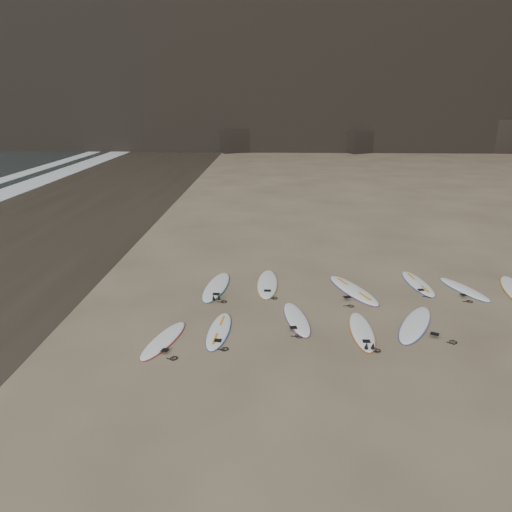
{
  "coord_description": "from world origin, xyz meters",
  "views": [
    {
      "loc": [
        -1.08,
        -12.58,
        6.03
      ],
      "look_at": [
        -1.6,
        1.51,
        1.5
      ],
      "focal_mm": 35.0,
      "sensor_mm": 36.0,
      "label": 1
    }
  ],
  "objects": [
    {
      "name": "surfboard_2",
      "position": [
        -0.41,
        0.31,
        0.04
      ],
      "size": [
        0.95,
        2.37,
        0.08
      ],
      "primitive_type": "ellipsoid",
      "rotation": [
        0.0,
        0.0,
        0.18
      ],
      "color": "white",
      "rests_on": "ground"
    },
    {
      "name": "surfboard_4",
      "position": [
        2.84,
        0.07,
        0.05
      ],
      "size": [
        1.75,
        2.67,
        0.1
      ],
      "primitive_type": "ellipsoid",
      "rotation": [
        0.0,
        0.0,
        -0.46
      ],
      "color": "white",
      "rests_on": "ground"
    },
    {
      "name": "surfboard_0",
      "position": [
        -3.89,
        -1.1,
        0.04
      ],
      "size": [
        1.11,
        2.3,
        0.08
      ],
      "primitive_type": "ellipsoid",
      "rotation": [
        0.0,
        0.0,
        -0.27
      ],
      "color": "white",
      "rests_on": "ground"
    },
    {
      "name": "surfboard_8",
      "position": [
        3.77,
        3.25,
        0.04
      ],
      "size": [
        0.87,
        2.47,
        0.09
      ],
      "primitive_type": "ellipsoid",
      "rotation": [
        0.0,
        0.0,
        0.12
      ],
      "color": "white",
      "rests_on": "ground"
    },
    {
      "name": "ground",
      "position": [
        0.0,
        0.0,
        0.0
      ],
      "size": [
        240.0,
        240.0,
        0.0
      ],
      "primitive_type": "plane",
      "color": "#897559",
      "rests_on": "ground"
    },
    {
      "name": "wet_sand",
      "position": [
        -13.0,
        10.0,
        0.0
      ],
      "size": [
        12.0,
        200.0,
        0.01
      ],
      "primitive_type": "cube",
      "color": "#383026",
      "rests_on": "ground"
    },
    {
      "name": "surfboard_3",
      "position": [
        1.31,
        -0.39,
        0.04
      ],
      "size": [
        0.58,
        2.36,
        0.09
      ],
      "primitive_type": "ellipsoid",
      "rotation": [
        0.0,
        0.0,
        -0.01
      ],
      "color": "white",
      "rests_on": "ground"
    },
    {
      "name": "surfboard_6",
      "position": [
        -1.28,
        3.04,
        0.05
      ],
      "size": [
        0.68,
        2.68,
        0.1
      ],
      "primitive_type": "ellipsoid",
      "rotation": [
        0.0,
        0.0,
        -0.01
      ],
      "color": "white",
      "rests_on": "ground"
    },
    {
      "name": "surfboard_9",
      "position": [
        5.14,
        2.79,
        0.04
      ],
      "size": [
        1.32,
        2.3,
        0.08
      ],
      "primitive_type": "ellipsoid",
      "rotation": [
        0.0,
        0.0,
        0.37
      ],
      "color": "white",
      "rests_on": "ground"
    },
    {
      "name": "surfboard_1",
      "position": [
        -2.53,
        -0.51,
        0.04
      ],
      "size": [
        0.69,
        2.31,
        0.08
      ],
      "primitive_type": "ellipsoid",
      "rotation": [
        0.0,
        0.0,
        -0.06
      ],
      "color": "white",
      "rests_on": "ground"
    },
    {
      "name": "surfboard_7",
      "position": [
        1.51,
        2.57,
        0.05
      ],
      "size": [
        1.68,
        2.84,
        0.1
      ],
      "primitive_type": "ellipsoid",
      "rotation": [
        0.0,
        0.0,
        0.39
      ],
      "color": "white",
      "rests_on": "ground"
    },
    {
      "name": "surfboard_5",
      "position": [
        -2.96,
        2.7,
        0.05
      ],
      "size": [
        0.95,
        2.77,
        0.1
      ],
      "primitive_type": "ellipsoid",
      "rotation": [
        0.0,
        0.0,
        -0.11
      ],
      "color": "white",
      "rests_on": "ground"
    }
  ]
}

